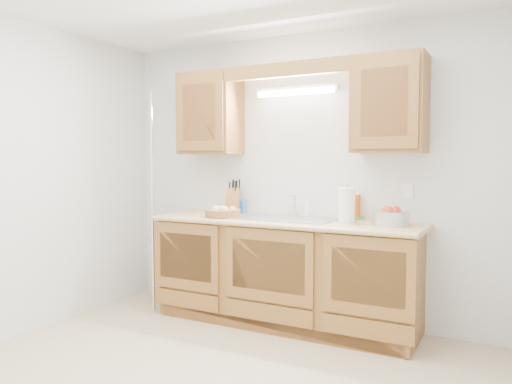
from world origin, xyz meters
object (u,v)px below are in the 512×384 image
Objects in this scene: knife_block at (234,201)px; apple_bowl at (391,217)px; fruit_basket at (223,212)px; paper_towel at (347,206)px.

knife_block is 1.47m from apple_bowl.
fruit_basket is 1.15× the size of apple_bowl.
fruit_basket is at bearing -97.66° from knife_block.
knife_block is 1.13m from paper_towel.
paper_towel reaches higher than knife_block.
apple_bowl is at bearing 3.49° from paper_towel.
paper_towel is 0.35m from apple_bowl.
fruit_basket is at bearing -174.76° from apple_bowl.
fruit_basket is 1.14× the size of paper_towel.
knife_block is at bearing 99.05° from fruit_basket.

